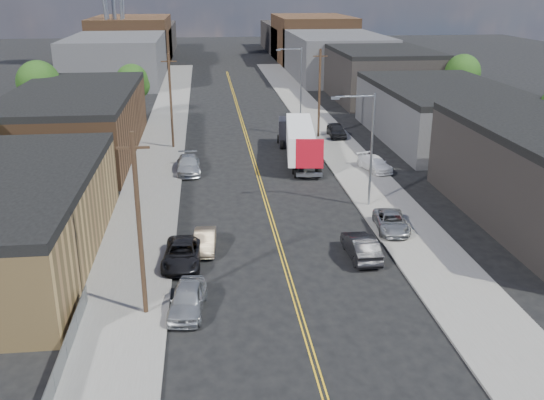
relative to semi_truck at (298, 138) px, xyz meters
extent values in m
plane|color=black|center=(-4.44, 20.61, -2.17)|extent=(260.00, 260.00, 0.00)
cube|color=gold|center=(-4.44, 5.61, -2.16)|extent=(0.32, 120.00, 0.01)
cube|color=slate|center=(-13.94, 5.61, -2.09)|extent=(5.00, 140.00, 0.15)
cube|color=slate|center=(5.06, 5.61, -2.09)|extent=(5.00, 140.00, 0.15)
cube|color=#482F1D|center=(-22.44, 4.61, 0.83)|extent=(12.00, 26.00, 6.00)
cube|color=black|center=(-22.44, 4.61, 4.13)|extent=(12.00, 26.00, 0.60)
cube|color=navy|center=(10.76, -19.39, 1.43)|extent=(0.30, 20.00, 0.80)
cube|color=#38383A|center=(17.56, 6.61, 0.58)|extent=(14.00, 24.00, 5.50)
cube|color=black|center=(17.56, 6.61, 3.63)|extent=(14.00, 24.00, 0.60)
cube|color=black|center=(17.56, 32.61, 1.33)|extent=(14.00, 22.00, 7.00)
cube|color=black|center=(17.56, 32.61, 5.13)|extent=(14.00, 22.00, 0.60)
cube|color=#38383A|center=(-24.44, 55.61, 1.83)|extent=(16.00, 30.00, 8.00)
cube|color=#38383A|center=(15.56, 55.61, 1.83)|extent=(16.00, 30.00, 8.00)
cube|color=#482F1D|center=(-24.44, 80.61, 2.83)|extent=(16.00, 26.00, 10.00)
cube|color=#482F1D|center=(15.56, 80.61, 2.83)|extent=(16.00, 26.00, 10.00)
cube|color=black|center=(-24.44, 100.61, 1.33)|extent=(16.00, 40.00, 7.00)
cube|color=black|center=(15.56, 100.61, 1.33)|extent=(16.00, 40.00, 7.00)
cylinder|color=gray|center=(3.56, -14.39, 2.33)|extent=(0.18, 0.18, 9.00)
cylinder|color=gray|center=(2.06, -14.39, 6.63)|extent=(3.00, 0.12, 0.12)
cube|color=gray|center=(0.56, -14.39, 6.53)|extent=(0.60, 0.25, 0.18)
cylinder|color=gray|center=(3.56, 20.61, 2.33)|extent=(0.18, 0.18, 9.00)
cylinder|color=gray|center=(2.06, 20.61, 6.63)|extent=(3.00, 0.12, 0.12)
cube|color=gray|center=(0.56, 20.61, 6.53)|extent=(0.60, 0.25, 0.18)
cylinder|color=black|center=(-12.64, -29.39, 2.83)|extent=(0.26, 0.26, 10.00)
cube|color=black|center=(-12.64, -29.39, 7.03)|extent=(1.60, 0.12, 0.12)
cylinder|color=black|center=(-12.64, 5.61, 2.83)|extent=(0.26, 0.26, 10.00)
cube|color=black|center=(-12.64, 5.61, 7.03)|extent=(1.60, 0.12, 0.12)
cylinder|color=black|center=(3.76, 8.61, 2.83)|extent=(0.26, 0.26, 10.00)
cube|color=black|center=(3.76, 8.61, 7.03)|extent=(1.60, 0.12, 0.12)
cube|color=slate|center=(-15.94, -35.89, -1.57)|extent=(0.02, 16.00, 1.20)
cube|color=slate|center=(-15.94, -35.89, -0.97)|extent=(0.05, 16.00, 0.05)
cylinder|color=black|center=(-28.44, 15.61, 0.08)|extent=(0.36, 0.36, 4.50)
sphere|color=#19390F|center=(-28.44, 15.61, 3.68)|extent=(5.04, 5.04, 5.04)
sphere|color=#19390F|center=(-27.84, 15.91, 2.78)|extent=(3.96, 3.96, 3.96)
sphere|color=#19390F|center=(-28.94, 15.21, 3.05)|extent=(3.60, 3.60, 3.60)
cylinder|color=black|center=(-18.44, 22.61, -0.29)|extent=(0.36, 0.36, 3.75)
sphere|color=#19390F|center=(-18.44, 22.61, 2.71)|extent=(4.20, 4.20, 4.20)
sphere|color=#19390F|center=(-17.84, 22.91, 1.96)|extent=(3.30, 3.30, 3.30)
sphere|color=#19390F|center=(-18.94, 22.21, 2.18)|extent=(3.00, 3.00, 3.00)
cylinder|color=black|center=(25.56, 20.61, -0.04)|extent=(0.36, 0.36, 4.25)
sphere|color=#19390F|center=(25.56, 20.61, 3.36)|extent=(4.76, 4.76, 4.76)
sphere|color=#19390F|center=(26.16, 20.91, 2.51)|extent=(3.74, 3.74, 3.74)
sphere|color=#19390F|center=(25.06, 20.21, 2.76)|extent=(3.40, 3.40, 3.40)
cube|color=silver|center=(0.00, -1.46, 0.30)|extent=(3.80, 11.61, 2.66)
cube|color=#A60C1B|center=(0.00, -7.16, 0.30)|extent=(2.49, 0.41, 2.68)
cube|color=gray|center=(0.00, -7.16, -1.65)|extent=(2.40, 0.87, 0.25)
cube|color=black|center=(0.00, 5.57, -0.70)|extent=(2.72, 3.30, 2.94)
cylinder|color=black|center=(0.00, -5.76, -1.69)|extent=(2.56, 1.24, 0.95)
cylinder|color=black|center=(0.00, 5.57, -1.69)|extent=(2.47, 1.22, 0.95)
imported|color=#A3A6A8|center=(-10.41, -29.39, -1.40)|extent=(2.33, 4.66, 1.53)
imported|color=#897459|center=(-9.44, -21.39, -1.52)|extent=(1.61, 4.01, 1.30)
imported|color=black|center=(-10.84, -23.39, -1.46)|extent=(2.66, 5.21, 1.41)
imported|color=#AFB3B4|center=(-10.84, -3.56, -1.41)|extent=(2.33, 5.33, 1.52)
imported|color=black|center=(0.56, -23.67, -1.39)|extent=(1.72, 4.74, 1.55)
imported|color=#949799|center=(3.76, -19.75, -1.38)|extent=(2.59, 4.77, 1.27)
imported|color=white|center=(6.56, -5.23, -1.36)|extent=(2.92, 4.82, 1.31)
imported|color=black|center=(5.79, 8.27, -1.25)|extent=(1.91, 4.52, 1.53)
camera|label=1|loc=(-9.09, -58.48, 14.53)|focal=40.00mm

